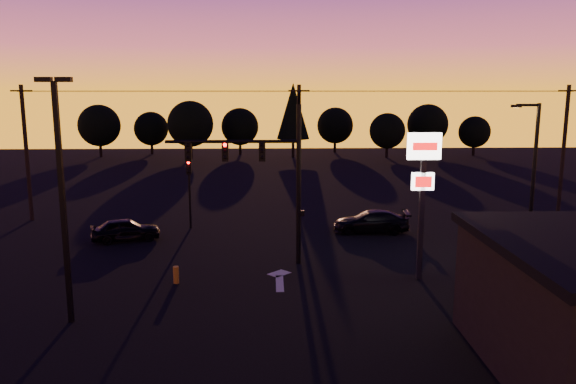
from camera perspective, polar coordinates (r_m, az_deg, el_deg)
name	(u,v)px	position (r m, az deg, el deg)	size (l,w,h in m)	color
ground	(269,291)	(24.92, -1.98, -10.06)	(120.00, 120.00, 0.00)	black
lane_arrow	(279,278)	(26.49, -0.87, -8.78)	(1.20, 3.10, 0.01)	beige
traffic_signal_mast	(266,167)	(27.60, -2.22, 2.54)	(6.79, 0.52, 8.58)	black
secondary_signal	(189,184)	(35.69, -10.00, 0.83)	(0.30, 0.31, 4.35)	black
parking_lot_light	(61,185)	(22.00, -22.03, 0.63)	(1.25, 0.30, 9.14)	black
pylon_sign	(423,175)	(26.05, 13.56, 1.74)	(1.50, 0.28, 6.80)	black
streetlight	(532,172)	(32.25, 23.57, 1.90)	(1.55, 0.35, 8.00)	black
utility_pole_0	(26,152)	(40.89, -25.03, 3.66)	(1.40, 0.26, 9.00)	black
utility_pole_1	(299,152)	(37.62, 1.11, 4.13)	(1.40, 0.26, 9.00)	black
utility_pole_2	(563,151)	(42.50, 26.19, 3.79)	(1.40, 0.26, 9.00)	black
power_wires	(299,91)	(37.39, 1.13, 10.20)	(36.00, 1.22, 0.07)	black
bollard	(176,275)	(26.26, -11.30, -8.26)	(0.26, 0.26, 0.79)	#AD7517
tree_0	(99,126)	(76.75, -18.63, 6.42)	(5.36, 5.36, 6.74)	black
tree_1	(151,129)	(78.21, -13.73, 6.27)	(4.54, 4.54, 5.71)	black
tree_2	(190,124)	(72.19, -9.89, 6.83)	(5.77, 5.78, 7.26)	black
tree_3	(240,127)	(75.62, -4.91, 6.63)	(4.95, 4.95, 6.22)	black
tree_4	(293,111)	(72.46, 0.52, 8.23)	(4.18, 4.18, 9.50)	black
tree_5	(335,126)	(78.01, 4.81, 6.75)	(4.95, 4.95, 6.22)	black
tree_6	(387,131)	(73.07, 10.05, 6.13)	(4.54, 4.54, 5.71)	black
tree_7	(428,124)	(77.36, 14.00, 6.68)	(5.36, 5.36, 6.74)	black
tree_8	(474,132)	(78.31, 18.42, 5.81)	(4.12, 4.12, 5.19)	black
car_left	(126,229)	(34.06, -16.16, -3.67)	(1.57, 3.91, 1.33)	black
car_right	(371,221)	(34.98, 8.44, -2.98)	(1.89, 4.66, 1.35)	black
suv_parked	(520,293)	(24.51, 22.51, -9.44)	(2.41, 5.23, 1.45)	black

